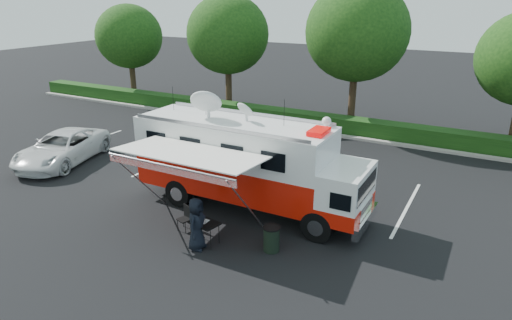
{
  "coord_description": "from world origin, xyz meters",
  "views": [
    {
      "loc": [
        8.06,
        -14.32,
        8.06
      ],
      "look_at": [
        0.0,
        0.5,
        1.9
      ],
      "focal_mm": 32.0,
      "sensor_mm": 36.0,
      "label": 1
    }
  ],
  "objects": [
    {
      "name": "command_truck",
      "position": [
        -0.08,
        -0.0,
        1.92
      ],
      "size": [
        9.32,
        2.56,
        4.48
      ],
      "color": "black",
      "rests_on": "ground_plane"
    },
    {
      "name": "white_suv",
      "position": [
        -10.91,
        0.11,
        0.0
      ],
      "size": [
        3.94,
        6.06,
        1.55
      ],
      "primitive_type": "imported",
      "rotation": [
        0.0,
        0.0,
        0.26
      ],
      "color": "silver",
      "rests_on": "ground_plane"
    },
    {
      "name": "folding_table",
      "position": [
        -0.01,
        -3.12,
        0.78
      ],
      "size": [
        1.09,
        0.86,
        0.83
      ],
      "color": "black",
      "rests_on": "ground_plane"
    },
    {
      "name": "stall_lines",
      "position": [
        -0.5,
        3.0,
        0.0
      ],
      "size": [
        24.12,
        5.5,
        0.01
      ],
      "color": "silver",
      "rests_on": "ground_plane"
    },
    {
      "name": "back_border",
      "position": [
        1.14,
        12.9,
        5.0
      ],
      "size": [
        60.0,
        6.14,
        8.87
      ],
      "color": "#9E998E",
      "rests_on": "ground_plane"
    },
    {
      "name": "person",
      "position": [
        -0.07,
        -3.48,
        0.0
      ],
      "size": [
        0.72,
        0.98,
        1.83
      ],
      "primitive_type": "imported",
      "rotation": [
        0.0,
        0.0,
        1.73
      ],
      "color": "black",
      "rests_on": "ground_plane"
    },
    {
      "name": "folding_chair",
      "position": [
        -1.22,
        -2.56,
        0.53
      ],
      "size": [
        0.54,
        0.57,
        0.9
      ],
      "color": "black",
      "rests_on": "ground_plane"
    },
    {
      "name": "trash_bin",
      "position": [
        2.17,
        -2.42,
        0.44
      ],
      "size": [
        0.58,
        0.58,
        0.87
      ],
      "color": "black",
      "rests_on": "ground_plane"
    },
    {
      "name": "awning",
      "position": [
        -0.92,
        -2.66,
        2.88
      ],
      "size": [
        5.09,
        2.63,
        3.07
      ],
      "color": "white",
      "rests_on": "ground_plane"
    },
    {
      "name": "ground_plane",
      "position": [
        0.0,
        0.0,
        0.0
      ],
      "size": [
        120.0,
        120.0,
        0.0
      ],
      "primitive_type": "plane",
      "color": "black",
      "rests_on": "ground"
    }
  ]
}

